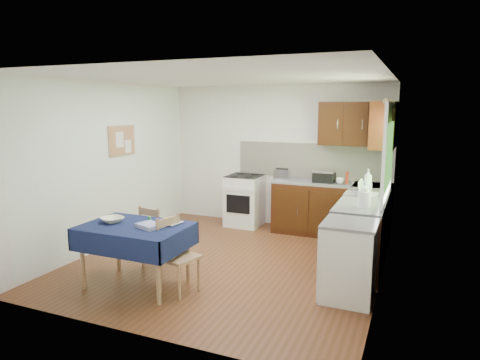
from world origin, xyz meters
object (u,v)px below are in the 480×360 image
at_px(chair_near, 176,253).
at_px(toaster, 282,174).
at_px(sandwich_press, 324,176).
at_px(kettle, 364,198).
at_px(dish_rack, 361,193).
at_px(chair_far, 156,235).
at_px(dining_table, 135,234).

relative_size(chair_near, toaster, 3.43).
bearing_deg(sandwich_press, kettle, -79.44).
distance_m(chair_near, toaster, 2.90).
height_order(toaster, dish_rack, dish_rack).
relative_size(toaster, sandwich_press, 0.77).
xyz_separation_m(toaster, kettle, (1.53, -1.54, 0.03)).
height_order(chair_far, sandwich_press, sandwich_press).
relative_size(dining_table, kettle, 4.63).
xyz_separation_m(dining_table, toaster, (0.90, 2.89, 0.34)).
bearing_deg(dining_table, kettle, 13.23).
bearing_deg(chair_near, chair_far, 64.62).
relative_size(chair_near, kettle, 3.28).
bearing_deg(dish_rack, dining_table, -161.37).
height_order(chair_near, dish_rack, dish_rack).
bearing_deg(dining_table, chair_near, -8.48).
bearing_deg(chair_far, dish_rack, -138.89).
bearing_deg(kettle, toaster, 134.82).
distance_m(dining_table, sandwich_press, 3.36).
bearing_deg(sandwich_press, dish_rack, -66.60).
relative_size(dining_table, chair_far, 1.45).
height_order(dining_table, dish_rack, dish_rack).
relative_size(toaster, dish_rack, 0.58).
distance_m(dining_table, dish_rack, 3.14).
distance_m(toaster, kettle, 2.18).
distance_m(dining_table, chair_near, 0.55).
xyz_separation_m(chair_near, toaster, (0.39, 2.82, 0.52)).
distance_m(sandwich_press, dish_rack, 1.08).
bearing_deg(dish_rack, kettle, -104.23).
relative_size(chair_far, sandwich_press, 2.56).
xyz_separation_m(sandwich_press, dish_rack, (0.70, -0.82, -0.07)).
xyz_separation_m(chair_near, kettle, (1.92, 1.28, 0.55)).
xyz_separation_m(chair_far, kettle, (2.54, 0.76, 0.57)).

